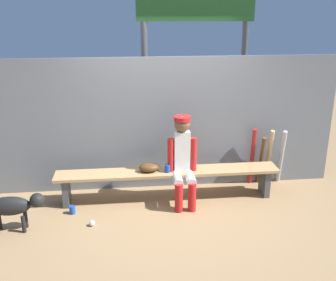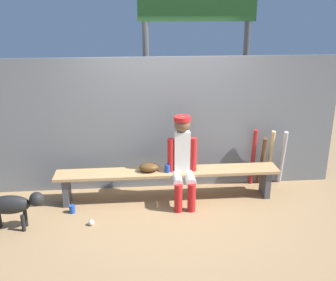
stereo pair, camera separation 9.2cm
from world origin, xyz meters
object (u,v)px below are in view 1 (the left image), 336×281
object	(u,v)px
dugout_bench	(168,176)
dog	(14,206)
player_seated	(183,158)
bat_wood_natural	(269,157)
bat_aluminum_silver	(281,157)
bat_aluminum_red	(252,157)
baseball	(92,223)
cup_on_ground	(72,210)
bat_wood_dark	(261,160)
baseball_glove	(149,167)
cup_on_bench	(167,168)
scoreboard	(199,14)

from	to	relation	value
dugout_bench	dog	distance (m)	2.07
player_seated	bat_wood_natural	xyz separation A→B (m)	(1.41, 0.46, -0.21)
player_seated	bat_aluminum_silver	xyz separation A→B (m)	(1.59, 0.44, -0.22)
bat_aluminum_silver	dog	bearing A→B (deg)	-165.58
bat_aluminum_red	bat_wood_natural	bearing A→B (deg)	-2.95
baseball	cup_on_ground	xyz separation A→B (m)	(-0.28, 0.35, 0.02)
bat_wood_natural	baseball	size ratio (longest dim) A/B	12.22
bat_aluminum_red	dog	distance (m)	3.46
player_seated	bat_wood_dark	size ratio (longest dim) A/B	1.53
bat_wood_dark	dugout_bench	bearing A→B (deg)	-167.23
baseball	cup_on_ground	bearing A→B (deg)	129.28
baseball_glove	bat_wood_dark	bearing A→B (deg)	10.86
baseball_glove	baseball	xyz separation A→B (m)	(-0.77, -0.64, -0.47)
dugout_bench	cup_on_bench	size ratio (longest dim) A/B	28.72
bat_wood_dark	baseball	size ratio (longest dim) A/B	10.92
cup_on_bench	dog	xyz separation A→B (m)	(-1.95, -0.59, -0.16)
bat_aluminum_red	baseball	world-z (taller)	bat_aluminum_red
baseball_glove	bat_aluminum_silver	bearing A→B (deg)	9.15
baseball	dog	bearing A→B (deg)	179.96
baseball	scoreboard	distance (m)	3.61
bat_wood_dark	cup_on_bench	distance (m)	1.54
bat_aluminum_red	scoreboard	distance (m)	2.40
dog	dugout_bench	bearing A→B (deg)	17.87
dugout_bench	bat_aluminum_red	bearing A→B (deg)	15.27
bat_aluminum_red	dog	size ratio (longest dim) A/B	1.08
dugout_bench	bat_aluminum_red	xyz separation A→B (m)	(1.34, 0.37, 0.10)
bat_wood_natural	dog	bearing A→B (deg)	-164.54
cup_on_ground	cup_on_bench	world-z (taller)	cup_on_bench
bat_aluminum_red	scoreboard	bearing A→B (deg)	124.94
player_seated	cup_on_ground	distance (m)	1.65
player_seated	bat_wood_natural	distance (m)	1.49
dugout_bench	dog	size ratio (longest dim) A/B	3.75
player_seated	dog	distance (m)	2.25
bat_wood_dark	scoreboard	xyz separation A→B (m)	(-0.83, 1.03, 2.13)
cup_on_ground	player_seated	bearing A→B (deg)	6.87
bat_aluminum_silver	cup_on_bench	distance (m)	1.84
bat_aluminum_silver	player_seated	bearing A→B (deg)	-164.73
dog	bat_aluminum_red	bearing A→B (deg)	16.83
bat_wood_natural	bat_aluminum_silver	world-z (taller)	bat_wood_natural
bat_wood_dark	scoreboard	distance (m)	2.50
dugout_bench	bat_aluminum_silver	bearing A→B (deg)	10.49
player_seated	bat_wood_dark	distance (m)	1.38
bat_aluminum_silver	dog	world-z (taller)	bat_aluminum_silver
bat_wood_natural	bat_aluminum_silver	size ratio (longest dim) A/B	1.00
bat_aluminum_silver	dugout_bench	bearing A→B (deg)	-169.51
bat_aluminum_silver	cup_on_bench	world-z (taller)	bat_aluminum_silver
bat_wood_dark	baseball_glove	bearing A→B (deg)	-169.14
bat_aluminum_silver	baseball	xyz separation A→B (m)	(-2.83, -0.97, -0.41)
bat_wood_dark	baseball	distance (m)	2.72
bat_aluminum_silver	scoreboard	size ratio (longest dim) A/B	0.25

